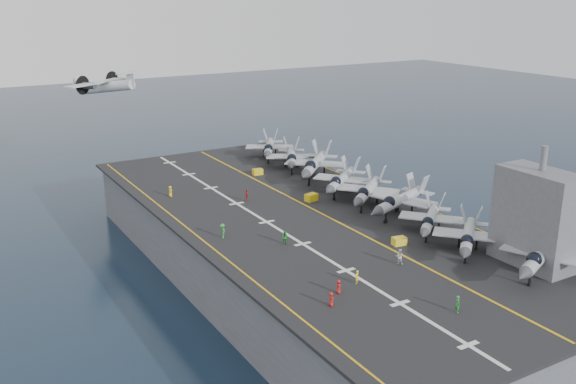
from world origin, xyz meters
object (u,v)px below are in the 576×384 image
fighter_jet_0 (542,254)px  tow_cart_a (399,241)px  transport_plane (107,87)px  island_superstructure (538,206)px

fighter_jet_0 → tow_cart_a: (-8.57, 15.72, -2.02)m
fighter_jet_0 → transport_plane: bearing=104.7°
transport_plane → fighter_jet_0: bearing=-75.3°
fighter_jet_0 → island_superstructure: bearing=59.1°
island_superstructure → fighter_jet_0: island_superstructure is taller
fighter_jet_0 → tow_cart_a: size_ratio=8.92×
island_superstructure → fighter_jet_0: size_ratio=0.86×
island_superstructure → transport_plane: size_ratio=0.56×
fighter_jet_0 → tow_cart_a: bearing=118.6°
tow_cart_a → island_superstructure: bearing=-52.6°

